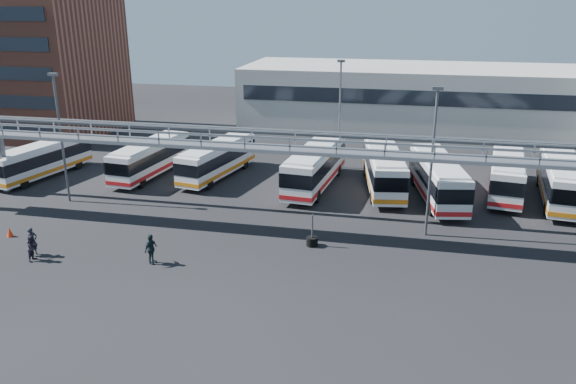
% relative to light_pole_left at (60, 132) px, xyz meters
% --- Properties ---
extents(ground, '(140.00, 140.00, 0.00)m').
position_rel_light_pole_left_xyz_m(ground, '(16.00, -8.00, -5.73)').
color(ground, black).
rests_on(ground, ground).
extents(gantry, '(51.40, 5.15, 7.10)m').
position_rel_light_pole_left_xyz_m(gantry, '(16.00, -2.13, -0.22)').
color(gantry, gray).
rests_on(gantry, ground).
extents(apartment_building, '(18.00, 15.00, 16.00)m').
position_rel_light_pole_left_xyz_m(apartment_building, '(-18.00, 22.00, 2.27)').
color(apartment_building, brown).
rests_on(apartment_building, ground).
extents(warehouse, '(42.00, 14.00, 8.00)m').
position_rel_light_pole_left_xyz_m(warehouse, '(28.00, 30.00, -1.73)').
color(warehouse, '#9E9E99').
rests_on(warehouse, ground).
extents(light_pole_left, '(0.70, 0.35, 10.21)m').
position_rel_light_pole_left_xyz_m(light_pole_left, '(0.00, 0.00, 0.00)').
color(light_pole_left, '#4C4F54').
rests_on(light_pole_left, ground).
extents(light_pole_mid, '(0.70, 0.35, 10.21)m').
position_rel_light_pole_left_xyz_m(light_pole_mid, '(28.00, -1.00, 0.00)').
color(light_pole_mid, '#4C4F54').
rests_on(light_pole_mid, ground).
extents(light_pole_back, '(0.70, 0.35, 10.21)m').
position_rel_light_pole_left_xyz_m(light_pole_back, '(20.00, 14.00, 0.00)').
color(light_pole_back, '#4C4F54').
rests_on(light_pole_back, ground).
extents(bus_0, '(4.32, 10.38, 3.07)m').
position_rel_light_pole_left_xyz_m(bus_0, '(-5.93, 5.30, -4.03)').
color(bus_0, silver).
rests_on(bus_0, ground).
extents(bus_2, '(3.55, 10.71, 3.19)m').
position_rel_light_pole_left_xyz_m(bus_2, '(3.50, 7.79, -3.96)').
color(bus_2, silver).
rests_on(bus_2, ground).
extents(bus_3, '(4.40, 10.68, 3.16)m').
position_rel_light_pole_left_xyz_m(bus_3, '(9.63, 8.67, -3.98)').
color(bus_3, silver).
rests_on(bus_3, ground).
extents(bus_5, '(3.83, 11.79, 3.52)m').
position_rel_light_pole_left_xyz_m(bus_5, '(18.80, 7.65, -3.78)').
color(bus_5, silver).
rests_on(bus_5, ground).
extents(bus_6, '(4.38, 11.76, 3.49)m').
position_rel_light_pole_left_xyz_m(bus_6, '(24.56, 8.38, -3.80)').
color(bus_6, silver).
rests_on(bus_6, ground).
extents(bus_7, '(4.61, 11.51, 3.41)m').
position_rel_light_pole_left_xyz_m(bus_7, '(28.95, 6.60, -3.84)').
color(bus_7, silver).
rests_on(bus_7, ground).
extents(bus_8, '(4.11, 11.26, 3.34)m').
position_rel_light_pole_left_xyz_m(bus_8, '(34.61, 9.27, -3.88)').
color(bus_8, silver).
rests_on(bus_8, ground).
extents(bus_9, '(4.00, 11.64, 3.47)m').
position_rel_light_pole_left_xyz_m(bus_9, '(38.53, 8.14, -3.81)').
color(bus_9, silver).
rests_on(bus_9, ground).
extents(pedestrian_a, '(0.65, 0.80, 1.89)m').
position_rel_light_pole_left_xyz_m(pedestrian_a, '(3.55, -9.57, -4.78)').
color(pedestrian_a, black).
rests_on(pedestrian_a, ground).
extents(pedestrian_b, '(0.65, 0.82, 1.64)m').
position_rel_light_pole_left_xyz_m(pedestrian_b, '(4.00, -10.20, -4.91)').
color(pedestrian_b, '#241E2A').
rests_on(pedestrian_b, ground).
extents(pedestrian_d, '(0.68, 1.19, 1.92)m').
position_rel_light_pole_left_xyz_m(pedestrian_d, '(11.40, -9.08, -4.77)').
color(pedestrian_d, black).
rests_on(pedestrian_d, ground).
extents(cone_right, '(0.52, 0.52, 0.68)m').
position_rel_light_pole_left_xyz_m(cone_right, '(0.08, -7.31, -5.39)').
color(cone_right, red).
rests_on(cone_right, ground).
extents(tire_stack, '(0.76, 0.76, 2.18)m').
position_rel_light_pole_left_xyz_m(tire_stack, '(20.63, -4.41, -5.36)').
color(tire_stack, black).
rests_on(tire_stack, ground).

